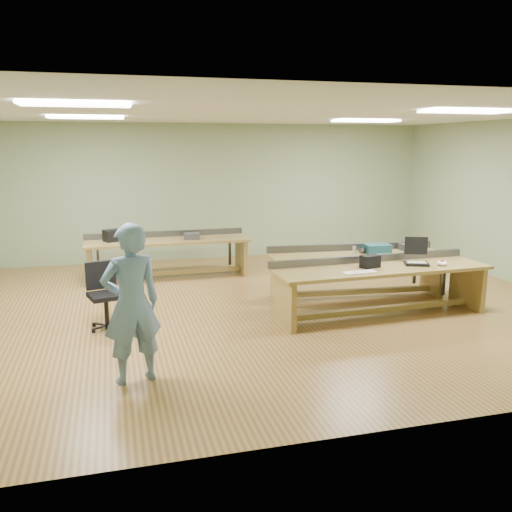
% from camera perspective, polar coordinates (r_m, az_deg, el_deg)
% --- Properties ---
extents(floor, '(10.00, 10.00, 0.00)m').
position_cam_1_polar(floor, '(8.68, 0.17, -5.34)').
color(floor, olive).
rests_on(floor, ground).
extents(ceiling, '(10.00, 10.00, 0.00)m').
position_cam_1_polar(ceiling, '(8.31, 0.18, 14.86)').
color(ceiling, silver).
rests_on(ceiling, wall_back).
extents(wall_back, '(10.00, 0.04, 3.00)m').
position_cam_1_polar(wall_back, '(12.25, -4.77, 6.74)').
color(wall_back, gray).
rests_on(wall_back, floor).
extents(wall_front, '(10.00, 0.04, 3.00)m').
position_cam_1_polar(wall_front, '(4.68, 13.13, -1.38)').
color(wall_front, gray).
rests_on(wall_front, floor).
extents(fluor_panels, '(6.20, 3.50, 0.03)m').
position_cam_1_polar(fluor_panels, '(8.31, 0.18, 14.65)').
color(fluor_panels, white).
rests_on(fluor_panels, ceiling).
extents(workbench_front, '(3.32, 1.01, 0.86)m').
position_cam_1_polar(workbench_front, '(8.32, 12.93, -2.34)').
color(workbench_front, olive).
rests_on(workbench_front, floor).
extents(workbench_mid, '(2.99, 1.03, 0.86)m').
position_cam_1_polar(workbench_mid, '(9.24, 10.50, -0.90)').
color(workbench_mid, olive).
rests_on(workbench_mid, floor).
extents(workbench_back, '(3.13, 0.89, 0.86)m').
position_cam_1_polar(workbench_back, '(10.59, -9.27, 0.74)').
color(workbench_back, olive).
rests_on(workbench_back, floor).
extents(person, '(0.72, 0.57, 1.75)m').
position_cam_1_polar(person, '(5.92, -12.98, -4.93)').
color(person, '#6787A8').
rests_on(person, floor).
extents(laptop_base, '(0.42, 0.39, 0.04)m').
position_cam_1_polar(laptop_base, '(8.54, 16.54, -0.77)').
color(laptop_base, black).
rests_on(laptop_base, workbench_front).
extents(laptop_screen, '(0.33, 0.14, 0.27)m').
position_cam_1_polar(laptop_screen, '(8.62, 16.50, 1.06)').
color(laptop_screen, black).
rests_on(laptop_screen, laptop_base).
extents(keyboard, '(0.49, 0.19, 0.03)m').
position_cam_1_polar(keyboard, '(7.77, 10.89, -1.74)').
color(keyboard, white).
rests_on(keyboard, workbench_front).
extents(trackball_mouse, '(0.21, 0.22, 0.07)m').
position_cam_1_polar(trackball_mouse, '(8.61, 19.00, -0.71)').
color(trackball_mouse, white).
rests_on(trackball_mouse, workbench_front).
extents(camera_bag, '(0.31, 0.24, 0.18)m').
position_cam_1_polar(camera_bag, '(8.17, 11.92, -0.56)').
color(camera_bag, black).
rests_on(camera_bag, workbench_front).
extents(task_chair, '(0.62, 0.62, 0.93)m').
position_cam_1_polar(task_chair, '(7.88, -15.57, -4.94)').
color(task_chair, black).
rests_on(task_chair, floor).
extents(parts_bin_teal, '(0.43, 0.33, 0.14)m').
position_cam_1_polar(parts_bin_teal, '(9.32, 12.60, 0.78)').
color(parts_bin_teal, '#164147').
rests_on(parts_bin_teal, workbench_mid).
extents(parts_bin_grey, '(0.42, 0.28, 0.11)m').
position_cam_1_polar(parts_bin_grey, '(9.72, 16.09, 0.93)').
color(parts_bin_grey, '#333335').
rests_on(parts_bin_grey, workbench_mid).
extents(mug, '(0.12, 0.12, 0.09)m').
position_cam_1_polar(mug, '(9.24, 11.06, 0.56)').
color(mug, '#333335').
rests_on(mug, workbench_mid).
extents(drinks_can, '(0.09, 0.09, 0.12)m').
position_cam_1_polar(drinks_can, '(9.18, 10.31, 0.64)').
color(drinks_can, silver).
rests_on(drinks_can, workbench_mid).
extents(storage_box_back, '(0.45, 0.39, 0.22)m').
position_cam_1_polar(storage_box_back, '(10.55, -14.67, 2.11)').
color(storage_box_back, black).
rests_on(storage_box_back, workbench_back).
extents(tray_back, '(0.33, 0.26, 0.12)m').
position_cam_1_polar(tray_back, '(10.49, -6.78, 2.08)').
color(tray_back, '#333335').
rests_on(tray_back, workbench_back).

